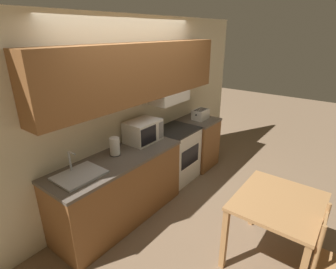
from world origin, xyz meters
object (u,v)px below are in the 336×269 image
Objects in this scene: microwave at (143,131)px; dining_table at (277,210)px; paper_towel_roll at (115,146)px; toaster at (201,114)px; sink_basin at (79,175)px; stove_range at (175,154)px; chair_left_of_table at (332,267)px.

microwave reaches higher than dining_table.
paper_towel_roll is at bearing 103.78° from dining_table.
sink_basin is (-2.48, 0.03, -0.07)m from toaster.
toaster is at bearing -0.66° from sink_basin.
microwave reaches higher than sink_basin.
sink_basin is 0.61m from paper_towel_roll.
paper_towel_roll is 1.98m from dining_table.
microwave is 1.95m from dining_table.
paper_towel_roll is (0.59, 0.09, 0.10)m from sink_basin.
sink_basin is at bearing 179.34° from toaster.
sink_basin is (-1.13, -0.10, -0.13)m from microwave.
stove_range is 1.79× the size of sink_basin.
dining_table is at bearing -59.64° from sink_basin.
dining_table is at bearing -112.16° from stove_range.
stove_range is 1.86m from sink_basin.
dining_table is (-1.42, -1.77, -0.33)m from toaster.
stove_range is 0.94× the size of chair_left_of_table.
stove_range is at bearing 67.84° from dining_table.
chair_left_of_table reaches higher than dining_table.
chair_left_of_table is at bearing -112.05° from stove_range.
dining_table is at bearing -128.68° from toaster.
stove_range is at bearing -3.28° from paper_towel_roll.
toaster is 2.90m from chair_left_of_table.
paper_towel_roll is at bearing 93.66° from chair_left_of_table.
sink_basin is 2.17× the size of paper_towel_roll.
stove_range is 0.98× the size of dining_table.
toaster is 1.89m from paper_towel_roll.
stove_range is at bearing 65.93° from chair_left_of_table.
paper_towel_roll reaches higher than toaster.
dining_table is at bearing 66.30° from chair_left_of_table.
chair_left_of_table is at bearing -111.67° from dining_table.
stove_range is at bearing 0.64° from sink_basin.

